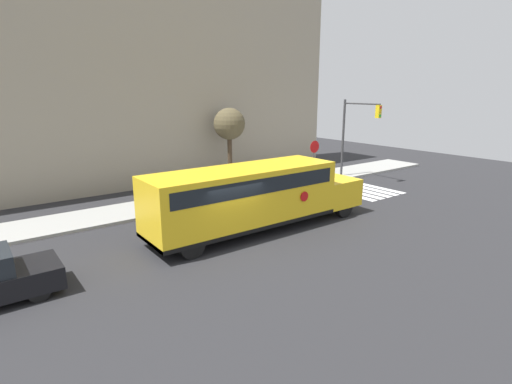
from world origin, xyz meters
TOP-DOWN VIEW (x-y plane):
  - ground_plane at (0.00, 0.00)m, footprint 60.00×60.00m
  - sidewalk_strip at (0.00, 6.50)m, footprint 44.00×3.00m
  - building_backdrop at (0.00, 13.00)m, footprint 32.00×4.00m
  - crosswalk_stripes at (11.50, 2.00)m, footprint 3.30×3.20m
  - school_bus at (1.70, 0.63)m, footprint 10.69×2.57m
  - stop_sign at (10.64, 5.87)m, footprint 0.80×0.10m
  - traffic_light at (13.32, 4.83)m, footprint 0.28×3.01m
  - tree_near_sidewalk at (6.34, 9.53)m, footprint 2.10×2.10m

SIDE VIEW (x-z plane):
  - ground_plane at x=0.00m, z-range 0.00..0.00m
  - crosswalk_stripes at x=11.50m, z-range 0.00..0.01m
  - sidewalk_strip at x=0.00m, z-range 0.00..0.15m
  - school_bus at x=1.70m, z-range 0.22..3.08m
  - stop_sign at x=10.64m, z-range 0.50..3.32m
  - traffic_light at x=13.32m, z-range 0.87..6.31m
  - tree_near_sidewalk at x=6.34m, z-range 1.35..6.30m
  - building_backdrop at x=0.00m, z-range 0.00..13.36m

